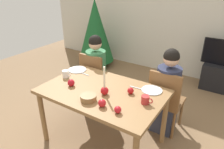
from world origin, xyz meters
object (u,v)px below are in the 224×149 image
mug_right (145,100)px  apple_far_edge (71,83)px  plate_right (152,90)px  apple_by_right_mug (118,110)px  candle_centerpiece (105,89)px  plate_left (77,70)px  apple_near_candle (131,91)px  dining_table (103,96)px  bowl_walnuts (89,98)px  person_left_child (96,73)px  chair_left (95,77)px  tv_stand (221,77)px  chair_right (165,98)px  mug_left (66,74)px  apple_by_left_plate (102,103)px  christmas_tree (95,31)px  person_right_child (167,93)px

mug_right → apple_far_edge: (-0.90, -0.13, -0.00)m
plate_right → apple_by_right_mug: bearing=-100.2°
candle_centerpiece → apple_far_edge: (-0.45, -0.05, -0.03)m
plate_left → apple_near_candle: 0.94m
dining_table → candle_centerpiece: candle_centerpiece is taller
bowl_walnuts → apple_by_right_mug: size_ratio=2.39×
person_left_child → apple_near_candle: 1.05m
chair_left → tv_stand: chair_left is taller
tv_stand → bowl_walnuts: size_ratio=3.76×
candle_centerpiece → apple_near_candle: bearing=36.4°
chair_right → tv_stand: 1.78m
mug_left → tv_stand: bearing=54.6°
person_left_child → apple_by_left_plate: size_ratio=14.38×
tv_stand → mug_left: 2.85m
tv_stand → bowl_walnuts: 2.81m
christmas_tree → apple_far_edge: 2.44m
chair_left → mug_left: bearing=-91.6°
apple_far_edge → mug_right: bearing=8.5°
mug_right → apple_far_edge: bearing=-171.5°
apple_by_left_plate → tv_stand: bearing=71.9°
plate_right → bowl_walnuts: size_ratio=1.40×
plate_right → mug_left: mug_left is taller
christmas_tree → mug_left: bearing=-63.0°
candle_centerpiece → plate_right: 0.55m
person_left_child → apple_far_edge: person_left_child is taller
apple_by_left_plate → chair_left: bearing=130.9°
chair_left → plate_right: bearing=-16.3°
dining_table → plate_left: plate_left is taller
mug_right → apple_near_candle: 0.24m
christmas_tree → apple_far_edge: christmas_tree is taller
mug_right → mug_left: bearing=179.8°
apple_by_right_mug → apple_by_left_plate: bearing=178.2°
dining_table → apple_by_left_plate: (0.19, -0.27, 0.12)m
christmas_tree → apple_near_candle: christmas_tree is taller
plate_right → apple_by_right_mug: 0.59m
plate_right → chair_left: bearing=163.7°
person_right_child → tv_stand: size_ratio=1.83×
dining_table → bowl_walnuts: (0.00, -0.26, 0.11)m
candle_centerpiece → apple_near_candle: candle_centerpiece is taller
person_right_child → mug_right: size_ratio=9.31×
mug_right → apple_by_left_plate: mug_right is taller
apple_near_candle → person_right_child: bearing=64.8°
dining_table → tv_stand: size_ratio=2.19×
christmas_tree → bowl_walnuts: (1.60, -2.25, -0.04)m
dining_table → candle_centerpiece: (0.07, -0.06, 0.15)m
apple_near_candle → chair_right: bearing=63.3°
person_right_child → apple_far_edge: person_right_child is taller
person_right_child → bowl_walnuts: person_right_child is taller
person_left_child → person_right_child: same height
candle_centerpiece → apple_near_candle: (0.23, 0.17, -0.03)m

